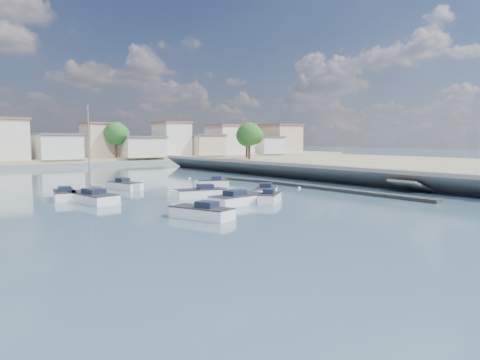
# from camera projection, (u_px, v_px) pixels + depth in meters

# --- Properties ---
(ground) EXTENTS (400.00, 400.00, 0.00)m
(ground) POSITION_uv_depth(u_px,v_px,m) (152.00, 176.00, 71.63)
(ground) COLOR #304860
(ground) RESTS_ON ground
(seawall_walkway) EXTENTS (5.00, 90.00, 1.80)m
(seawall_walkway) POSITION_uv_depth(u_px,v_px,m) (373.00, 176.00, 60.95)
(seawall_walkway) COLOR slate
(seawall_walkway) RESTS_ON ground
(seawall_embankment) EXTENTS (49.65, 90.00, 2.90)m
(seawall_embankment) POSITION_uv_depth(u_px,v_px,m) (460.00, 169.00, 73.77)
(seawall_embankment) COLOR slate
(seawall_embankment) RESTS_ON ground
(breakwater) EXTENTS (2.00, 31.02, 0.35)m
(breakwater) POSITION_uv_depth(u_px,v_px,m) (312.00, 187.00, 53.88)
(breakwater) COLOR black
(breakwater) RESTS_ON ground
(far_shore_land) EXTENTS (160.00, 40.00, 1.40)m
(far_shore_land) POSITION_uv_depth(u_px,v_px,m) (56.00, 159.00, 113.14)
(far_shore_land) COLOR gray
(far_shore_land) RESTS_ON ground
(far_shore_quay) EXTENTS (160.00, 2.50, 0.80)m
(far_shore_quay) POSITION_uv_depth(u_px,v_px,m) (85.00, 164.00, 96.38)
(far_shore_quay) COLOR slate
(far_shore_quay) RESTS_ON ground
(far_town) EXTENTS (113.01, 12.80, 8.35)m
(far_town) POSITION_uv_depth(u_px,v_px,m) (122.00, 142.00, 107.06)
(far_town) COLOR beige
(far_town) RESTS_ON far_shore_land
(shore_trees) EXTENTS (74.56, 38.32, 7.92)m
(shore_trees) POSITION_uv_depth(u_px,v_px,m) (128.00, 136.00, 98.50)
(shore_trees) COLOR #38281E
(shore_trees) RESTS_ON ground
(motorboat_a) EXTENTS (3.39, 5.34, 1.48)m
(motorboat_a) POSITION_uv_depth(u_px,v_px,m) (199.00, 213.00, 34.03)
(motorboat_a) COLOR white
(motorboat_a) RESTS_ON ground
(motorboat_b) EXTENTS (3.86, 3.51, 1.48)m
(motorboat_b) POSITION_uv_depth(u_px,v_px,m) (270.00, 198.00, 42.46)
(motorboat_b) COLOR white
(motorboat_b) RESTS_ON ground
(motorboat_c) EXTENTS (5.57, 2.94, 1.48)m
(motorboat_c) POSITION_uv_depth(u_px,v_px,m) (198.00, 194.00, 45.74)
(motorboat_c) COLOR white
(motorboat_c) RESTS_ON ground
(motorboat_d) EXTENTS (4.67, 4.44, 1.48)m
(motorboat_d) POSITION_uv_depth(u_px,v_px,m) (265.00, 193.00, 46.61)
(motorboat_d) COLOR white
(motorboat_d) RESTS_ON ground
(motorboat_e) EXTENTS (2.82, 5.32, 1.48)m
(motorboat_e) POSITION_uv_depth(u_px,v_px,m) (64.00, 195.00, 44.52)
(motorboat_e) COLOR white
(motorboat_e) RESTS_ON ground
(motorboat_f) EXTENTS (4.01, 2.87, 1.48)m
(motorboat_f) POSITION_uv_depth(u_px,v_px,m) (211.00, 184.00, 55.53)
(motorboat_f) COLOR white
(motorboat_f) RESTS_ON ground
(motorboat_g) EXTENTS (2.68, 5.29, 1.48)m
(motorboat_g) POSITION_uv_depth(u_px,v_px,m) (126.00, 186.00, 52.83)
(motorboat_g) COLOR white
(motorboat_g) RESTS_ON ground
(motorboat_h) EXTENTS (6.34, 3.13, 1.48)m
(motorboat_h) POSITION_uv_depth(u_px,v_px,m) (241.00, 199.00, 41.44)
(motorboat_h) COLOR white
(motorboat_h) RESTS_ON ground
(sailboat) EXTENTS (3.26, 7.55, 9.00)m
(sailboat) POSITION_uv_depth(u_px,v_px,m) (89.00, 197.00, 42.75)
(sailboat) COLOR white
(sailboat) RESTS_ON ground
(mooring_buoys) EXTENTS (13.99, 31.31, 0.39)m
(mooring_buoys) POSITION_uv_depth(u_px,v_px,m) (264.00, 186.00, 56.43)
(mooring_buoys) COLOR white
(mooring_buoys) RESTS_ON ground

